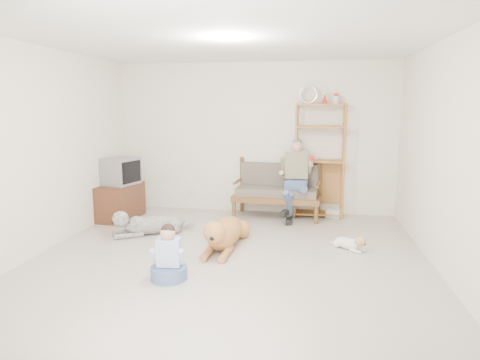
% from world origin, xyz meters
% --- Properties ---
extents(floor, '(5.50, 5.50, 0.00)m').
position_xyz_m(floor, '(0.00, 0.00, 0.00)').
color(floor, '#BAB2A4').
rests_on(floor, ground).
extents(ceiling, '(5.50, 5.50, 0.00)m').
position_xyz_m(ceiling, '(0.00, 0.00, 2.70)').
color(ceiling, white).
rests_on(ceiling, ground).
extents(wall_back, '(5.00, 0.00, 5.00)m').
position_xyz_m(wall_back, '(0.00, 2.75, 1.35)').
color(wall_back, silver).
rests_on(wall_back, ground).
extents(wall_front, '(5.00, 0.00, 5.00)m').
position_xyz_m(wall_front, '(0.00, -2.75, 1.35)').
color(wall_front, silver).
rests_on(wall_front, ground).
extents(wall_left, '(0.00, 5.50, 5.50)m').
position_xyz_m(wall_left, '(-2.50, 0.00, 1.35)').
color(wall_left, silver).
rests_on(wall_left, ground).
extents(wall_right, '(0.00, 5.50, 5.50)m').
position_xyz_m(wall_right, '(2.50, 0.00, 1.35)').
color(wall_right, silver).
rests_on(wall_right, ground).
extents(loveseat, '(1.55, 0.81, 0.95)m').
position_xyz_m(loveseat, '(0.44, 2.43, 0.49)').
color(loveseat, brown).
rests_on(loveseat, ground).
extents(man, '(0.52, 0.75, 1.21)m').
position_xyz_m(man, '(0.74, 2.20, 0.63)').
color(man, '#54629A').
rests_on(man, loveseat).
extents(etagere, '(0.88, 0.38, 2.28)m').
position_xyz_m(etagere, '(1.15, 2.55, 1.01)').
color(etagere, '#B47D38').
rests_on(etagere, ground).
extents(book_stack, '(0.27, 0.22, 0.15)m').
position_xyz_m(book_stack, '(1.42, 2.49, 0.08)').
color(book_stack, silver).
rests_on(book_stack, ground).
extents(tv_stand, '(0.56, 0.93, 0.60)m').
position_xyz_m(tv_stand, '(-2.23, 1.82, 0.30)').
color(tv_stand, '#59321D').
rests_on(tv_stand, ground).
extents(crt_tv, '(0.57, 0.65, 0.46)m').
position_xyz_m(crt_tv, '(-2.19, 1.85, 0.83)').
color(crt_tv, gray).
rests_on(crt_tv, tv_stand).
extents(wall_outlet, '(0.12, 0.02, 0.08)m').
position_xyz_m(wall_outlet, '(-1.25, 2.73, 0.30)').
color(wall_outlet, silver).
rests_on(wall_outlet, ground).
extents(golden_retriever, '(0.46, 1.65, 0.50)m').
position_xyz_m(golden_retriever, '(-0.16, 0.60, 0.20)').
color(golden_retriever, '#BD7C41').
rests_on(golden_retriever, ground).
extents(shaggy_dog, '(1.15, 0.85, 0.40)m').
position_xyz_m(shaggy_dog, '(-1.42, 1.01, 0.16)').
color(shaggy_dog, silver).
rests_on(shaggy_dog, ground).
extents(terrier, '(0.49, 0.43, 0.22)m').
position_xyz_m(terrier, '(1.56, 0.76, 0.09)').
color(terrier, white).
rests_on(terrier, ground).
extents(child, '(0.41, 0.41, 0.64)m').
position_xyz_m(child, '(-0.55, -0.58, 0.23)').
color(child, '#54629A').
rests_on(child, ground).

